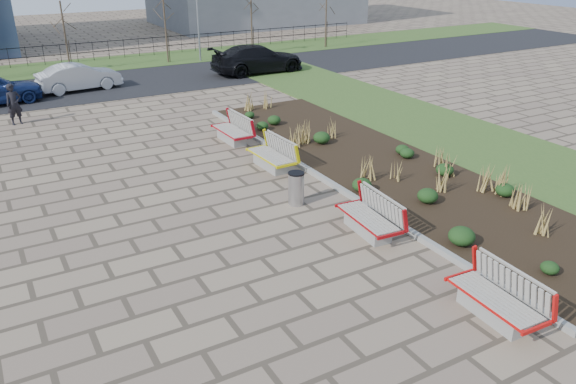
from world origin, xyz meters
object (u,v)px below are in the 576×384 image
car_silver (79,77)px  lamp_east (198,12)px  bench_d (231,129)px  bench_a (495,296)px  car_black (258,59)px  bench_c (271,154)px  bench_b (368,216)px  pedestrian (14,104)px  litter_bin (296,189)px

car_silver → lamp_east: size_ratio=0.69×
bench_d → bench_a: bearing=-91.7°
bench_a → car_black: bearing=76.9°
bench_c → bench_d: size_ratio=1.00×
lamp_east → bench_c: bearing=-104.6°
car_black → bench_b: bearing=160.6°
bench_d → pedestrian: bearing=134.6°
bench_a → bench_d: 12.76m
car_black → lamp_east: 5.81m
bench_c → lamp_east: 19.98m
bench_c → pedestrian: bearing=123.0°
car_silver → bench_b: bearing=-176.7°
bench_a → bench_c: same height
litter_bin → car_silver: (-2.66, 17.56, 0.22)m
bench_b → bench_d: bearing=94.2°
bench_a → pedestrian: 20.52m
pedestrian → car_silver: size_ratio=0.41×
bench_a → lamp_east: (5.00, 28.73, 2.54)m
bench_c → litter_bin: 3.01m
pedestrian → car_silver: (3.51, 4.88, -0.15)m
bench_b → lamp_east: 25.18m
car_silver → lamp_east: bearing=-67.9°
bench_c → bench_d: same height
car_black → bench_d: bearing=148.1°
bench_c → bench_d: bearing=87.8°
car_black → lamp_east: lamp_east is taller
bench_c → pedestrian: pedestrian is taller
bench_b → pedestrian: 16.64m
bench_b → litter_bin: bearing=110.5°
litter_bin → pedestrian: 14.11m
car_black → lamp_east: size_ratio=0.92×
pedestrian → litter_bin: bearing=-77.1°
pedestrian → car_silver: 6.01m
bench_a → lamp_east: 29.28m
bench_c → lamp_east: lamp_east is taller
bench_b → bench_c: size_ratio=1.00×
bench_a → car_black: car_black is taller
bench_c → car_silver: (-3.38, 14.64, 0.20)m
bench_c → pedestrian: (-6.89, 9.76, 0.35)m
bench_b → bench_c: 5.38m
car_black → bench_a: bearing=163.7°
litter_bin → car_silver: 17.77m
bench_d → car_black: bearing=57.0°
litter_bin → car_silver: size_ratio=0.23×
bench_a → bench_b: size_ratio=1.00×
car_silver → car_black: 9.99m
lamp_east → bench_b: bearing=-101.5°
litter_bin → lamp_east: 22.97m
bench_d → litter_bin: bench_d is taller
car_black → lamp_east: (-1.59, 5.13, 2.22)m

